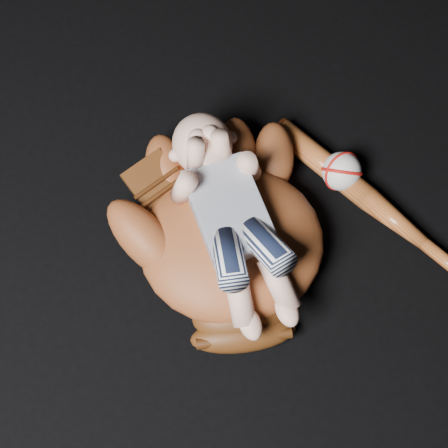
{
  "coord_description": "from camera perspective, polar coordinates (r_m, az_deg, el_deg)",
  "views": [
    {
      "loc": [
        -0.1,
        -0.32,
        1.16
      ],
      "look_at": [
        0.07,
        0.11,
        0.08
      ],
      "focal_mm": 55.0,
      "sensor_mm": 36.0,
      "label": 1
    }
  ],
  "objects": [
    {
      "name": "baseball_glove",
      "position": [
        1.17,
        0.63,
        -1.27
      ],
      "size": [
        0.5,
        0.54,
        0.14
      ],
      "primitive_type": null,
      "rotation": [
        0.0,
        0.0,
        -0.26
      ],
      "color": "brown",
      "rests_on": "ground"
    },
    {
      "name": "newborn_baby",
      "position": [
        1.12,
        0.97,
        0.01
      ],
      "size": [
        0.19,
        0.4,
        0.16
      ],
      "primitive_type": null,
      "rotation": [
        0.0,
        0.0,
        -0.04
      ],
      "color": "#E3AB92",
      "rests_on": "baseball_glove"
    },
    {
      "name": "baseball_bat",
      "position": [
        1.28,
        12.77,
        1.33
      ],
      "size": [
        0.24,
        0.46,
        0.05
      ],
      "primitive_type": null,
      "rotation": [
        0.0,
        0.0,
        0.42
      ],
      "color": "#A24D1F",
      "rests_on": "ground"
    },
    {
      "name": "baseball",
      "position": [
        1.28,
        9.76,
        4.34
      ],
      "size": [
        0.09,
        0.09,
        0.07
      ],
      "primitive_type": "sphere",
      "rotation": [
        0.0,
        0.0,
        -0.19
      ],
      "color": "silver",
      "rests_on": "ground"
    }
  ]
}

